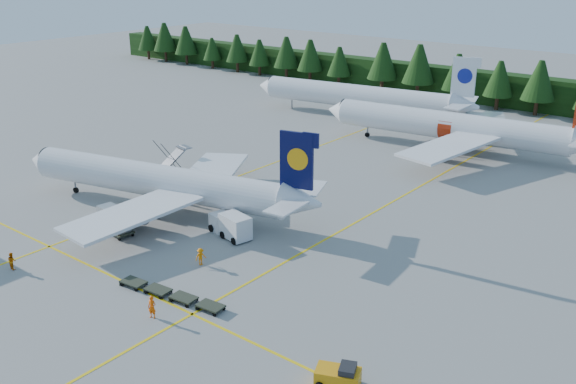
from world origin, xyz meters
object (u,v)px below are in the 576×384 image
Objects in this scene: baggage_tug at (339,376)px; airstairs at (158,177)px; airliner_red at (444,126)px; airliner_navy at (152,180)px; service_truck at (230,224)px.

airstairs is at bearing 131.61° from baggage_tug.
airliner_navy is at bearing -116.07° from airliner_red.
airliner_navy is 6.71× the size of service_truck.
airliner_navy is 8.48m from airstairs.
baggage_tug is (22.15, -13.08, -0.46)m from service_truck.
airstairs is (-20.75, -35.98, -2.58)m from airliner_red.
airliner_navy is at bearing 135.69° from baggage_tug.
airliner_navy is at bearing -32.15° from airstairs.
service_truck is at bearing 126.42° from baggage_tug.
airliner_red reaches higher than service_truck.
baggage_tug is at bearing -77.06° from airliner_red.
airliner_navy is 11.04× the size of baggage_tug.
airliner_red is 58.30m from baggage_tug.
airliner_red is 41.62m from airstairs.
airstairs is at bearing 173.85° from service_truck.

